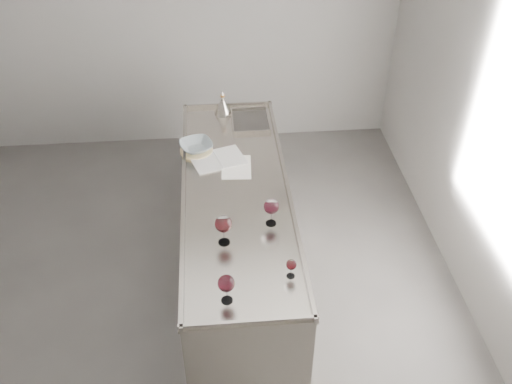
{
  "coord_description": "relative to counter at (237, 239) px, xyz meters",
  "views": [
    {
      "loc": [
        0.37,
        -2.88,
        3.42
      ],
      "look_at": [
        0.63,
        0.17,
        1.02
      ],
      "focal_mm": 40.0,
      "sensor_mm": 36.0,
      "label": 1
    }
  ],
  "objects": [
    {
      "name": "trivet",
      "position": [
        -0.28,
        0.51,
        0.48
      ],
      "size": [
        0.3,
        0.3,
        0.02
      ],
      "primitive_type": "cylinder",
      "rotation": [
        0.0,
        0.0,
        0.21
      ],
      "color": "#D4C089",
      "rests_on": "counter"
    },
    {
      "name": "loose_paper_top",
      "position": [
        0.02,
        0.28,
        0.47
      ],
      "size": [
        0.23,
        0.32,
        0.0
      ],
      "primitive_type": "cube",
      "rotation": [
        0.0,
        0.0,
        -0.06
      ],
      "color": "white",
      "rests_on": "counter"
    },
    {
      "name": "wine_glass_middle",
      "position": [
        -0.11,
        -1.01,
        0.6
      ],
      "size": [
        0.1,
        0.1,
        0.19
      ],
      "rotation": [
        0.0,
        0.0,
        0.1
      ],
      "color": "white",
      "rests_on": "counter"
    },
    {
      "name": "ceramic_bowl",
      "position": [
        -0.28,
        0.51,
        0.52
      ],
      "size": [
        0.31,
        0.31,
        0.06
      ],
      "primitive_type": "imported",
      "rotation": [
        0.0,
        0.0,
        0.31
      ],
      "color": "gray",
      "rests_on": "trivet"
    },
    {
      "name": "wine_glass_small",
      "position": [
        0.27,
        -0.86,
        0.56
      ],
      "size": [
        0.06,
        0.06,
        0.13
      ],
      "rotation": [
        0.0,
        0.0,
        0.16
      ],
      "color": "white",
      "rests_on": "counter"
    },
    {
      "name": "wine_funnel",
      "position": [
        -0.04,
        1.07,
        0.54
      ],
      "size": [
        0.15,
        0.15,
        0.22
      ],
      "rotation": [
        0.0,
        0.0,
        -0.43
      ],
      "color": "#A59E93",
      "rests_on": "counter"
    },
    {
      "name": "wine_glass_right",
      "position": [
        0.21,
        -0.38,
        0.61
      ],
      "size": [
        0.1,
        0.1,
        0.2
      ],
      "rotation": [
        0.0,
        0.0,
        -0.25
      ],
      "color": "white",
      "rests_on": "counter"
    },
    {
      "name": "room_shell",
      "position": [
        -0.5,
        -0.3,
        0.93
      ],
      "size": [
        4.54,
        5.04,
        2.84
      ],
      "color": "#4D4A48",
      "rests_on": "ground"
    },
    {
      "name": "counter",
      "position": [
        0.0,
        0.0,
        0.0
      ],
      "size": [
        0.77,
        2.42,
        0.97
      ],
      "color": "gray",
      "rests_on": "ground"
    },
    {
      "name": "wine_glass_left",
      "position": [
        -0.11,
        -0.53,
        0.62
      ],
      "size": [
        0.11,
        0.11,
        0.21
      ],
      "rotation": [
        0.0,
        0.0,
        0.05
      ],
      "color": "white",
      "rests_on": "counter"
    },
    {
      "name": "notebook",
      "position": [
        -0.11,
        0.39,
        0.47
      ],
      "size": [
        0.45,
        0.37,
        0.02
      ],
      "rotation": [
        0.0,
        0.0,
        0.31
      ],
      "color": "white",
      "rests_on": "counter"
    }
  ]
}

